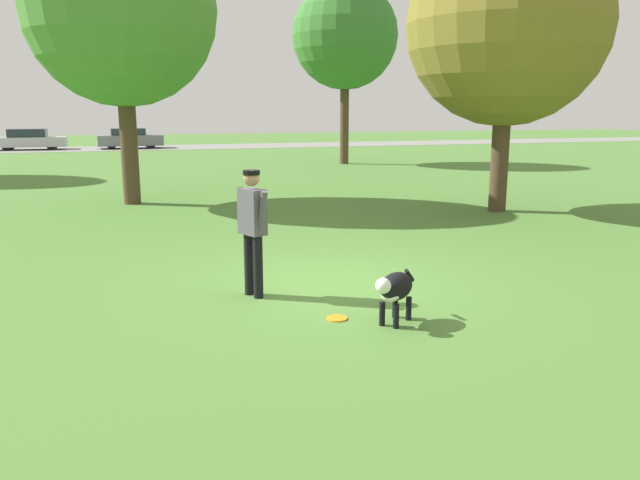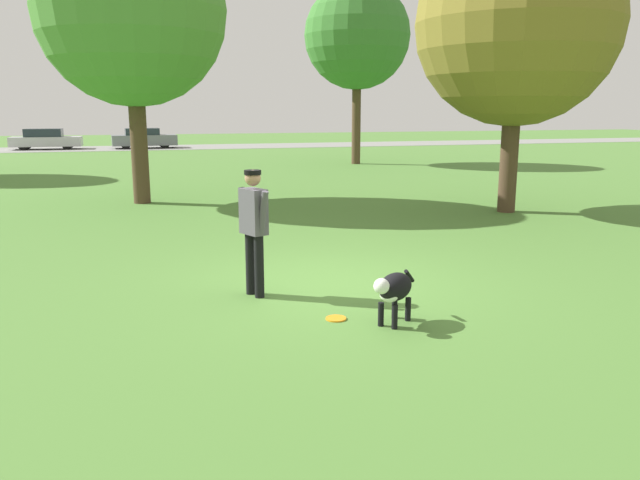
{
  "view_description": "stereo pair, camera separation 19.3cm",
  "coord_description": "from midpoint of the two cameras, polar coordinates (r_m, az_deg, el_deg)",
  "views": [
    {
      "loc": [
        -2.85,
        -8.34,
        2.5
      ],
      "look_at": [
        -0.44,
        -1.04,
        0.9
      ],
      "focal_mm": 35.0,
      "sensor_mm": 36.0,
      "label": 1
    },
    {
      "loc": [
        -2.66,
        -8.39,
        2.5
      ],
      "look_at": [
        -0.44,
        -1.04,
        0.9
      ],
      "focal_mm": 35.0,
      "sensor_mm": 36.0,
      "label": 2
    }
  ],
  "objects": [
    {
      "name": "far_road_strip",
      "position": [
        44.16,
        -14.85,
        8.17
      ],
      "size": [
        120.0,
        6.0,
        0.01
      ],
      "color": "gray",
      "rests_on": "ground_plane"
    },
    {
      "name": "tree_near_right",
      "position": [
        16.32,
        16.43,
        18.37
      ],
      "size": [
        4.83,
        4.83,
        6.93
      ],
      "color": "#4C3826",
      "rests_on": "ground_plane"
    },
    {
      "name": "frisbee",
      "position": [
        7.67,
        0.82,
        -7.18
      ],
      "size": [
        0.25,
        0.25,
        0.02
      ],
      "color": "orange",
      "rests_on": "ground_plane"
    },
    {
      "name": "dog",
      "position": [
        7.44,
        6.12,
        -4.44
      ],
      "size": [
        0.79,
        0.68,
        0.64
      ],
      "rotation": [
        0.0,
        0.0,
        3.83
      ],
      "color": "black",
      "rests_on": "ground_plane"
    },
    {
      "name": "parked_car_silver",
      "position": [
        44.48,
        -25.12,
        8.31
      ],
      "size": [
        4.34,
        1.84,
        1.33
      ],
      "rotation": [
        0.0,
        0.0,
        -0.02
      ],
      "color": "#B7B7BC",
      "rests_on": "ground_plane"
    },
    {
      "name": "tree_mid_center",
      "position": [
        17.83,
        -18.07,
        19.36
      ],
      "size": [
        4.94,
        4.94,
        7.51
      ],
      "color": "#4C3826",
      "rests_on": "ground_plane"
    },
    {
      "name": "ground_plane",
      "position": [
        9.16,
        -0.07,
        -4.07
      ],
      "size": [
        120.0,
        120.0,
        0.0
      ],
      "primitive_type": "plane",
      "color": "#4C7A33"
    },
    {
      "name": "person",
      "position": [
        8.42,
        -6.85,
        1.59
      ],
      "size": [
        0.35,
        0.65,
        1.73
      ],
      "rotation": [
        0.0,
        0.0,
        -1.18
      ],
      "color": "black",
      "rests_on": "ground_plane"
    },
    {
      "name": "tree_far_right",
      "position": [
        29.98,
        2.11,
        18.13
      ],
      "size": [
        4.84,
        4.84,
        8.26
      ],
      "color": "#4C3826",
      "rests_on": "ground_plane"
    },
    {
      "name": "parked_car_grey",
      "position": [
        43.66,
        -17.13,
        8.86
      ],
      "size": [
        4.23,
        2.03,
        1.32
      ],
      "rotation": [
        0.0,
        0.0,
        0.05
      ],
      "color": "slate",
      "rests_on": "ground_plane"
    }
  ]
}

